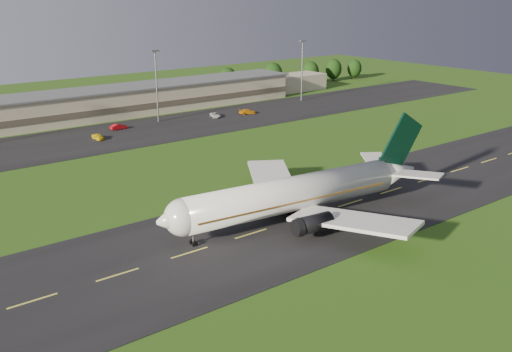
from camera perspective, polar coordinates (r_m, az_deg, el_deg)
ground at (r=102.03m, az=9.42°, el=-2.74°), size 360.00×360.00×0.00m
taxiway at (r=102.01m, az=9.42°, el=-2.71°), size 220.00×30.00×0.10m
apron at (r=157.75m, az=-9.94°, el=4.63°), size 260.00×30.00×0.10m
airliner at (r=91.82m, az=4.05°, el=-1.80°), size 51.23×41.93×15.57m
terminal at (r=180.98m, az=-11.83°, el=7.49°), size 145.00×16.00×8.40m
light_mast_centre at (r=164.69m, az=-9.95°, el=9.68°), size 2.40×1.20×20.35m
light_mast_east at (r=196.11m, az=4.64°, el=11.17°), size 2.40×1.20×20.35m
tree_line at (r=200.38m, az=-6.85°, el=9.03°), size 197.16×8.76×10.12m
service_vehicle_a at (r=149.42m, az=-15.52°, el=3.81°), size 2.06×4.39×1.45m
service_vehicle_b at (r=159.16m, az=-13.58°, el=4.81°), size 4.58×1.67×1.50m
service_vehicle_c at (r=170.66m, az=-4.11°, el=6.10°), size 3.31×5.06×1.29m
service_vehicle_d at (r=174.90m, az=-0.87°, el=6.47°), size 5.59×3.55×1.51m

